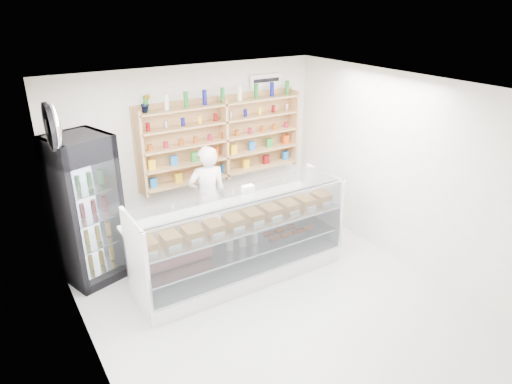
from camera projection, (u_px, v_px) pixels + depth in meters
room at (280, 209)px, 5.46m from camera, size 5.00×5.00×5.00m
display_counter at (240, 253)px, 6.52m from camera, size 3.02×0.90×1.32m
shop_worker at (208, 197)px, 7.17m from camera, size 0.68×0.52×1.68m
drinks_cooler at (86, 210)px, 6.23m from camera, size 0.94×0.93×2.11m
wall_shelving at (224, 139)px, 7.45m from camera, size 2.84×0.28×1.33m
potted_plant at (146, 103)px, 6.55m from camera, size 0.16×0.14×0.27m
security_mirror at (54, 126)px, 4.92m from camera, size 0.15×0.50×0.50m
wall_sign at (266, 80)px, 7.65m from camera, size 0.62×0.03×0.20m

